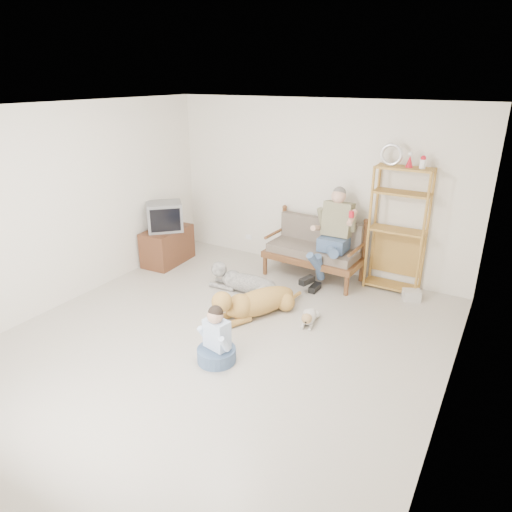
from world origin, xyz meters
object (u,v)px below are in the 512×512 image
Objects in this scene: loveseat at (315,248)px; golden_retriever at (253,303)px; etagere at (398,229)px; tv_stand at (167,246)px.

golden_retriever is (-0.19, -1.62, -0.29)m from loveseat.
tv_stand is (-3.60, -0.90, -0.64)m from etagere.
etagere is 2.31× the size of tv_stand.
loveseat reaches higher than golden_retriever.
tv_stand is (-2.41, -0.72, -0.19)m from loveseat.
etagere is 1.47× the size of golden_retriever.
etagere is at bearing 10.55° from tv_stand.
loveseat is 1.65× the size of tv_stand.
tv_stand reaches higher than golden_retriever.
loveseat reaches higher than tv_stand.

